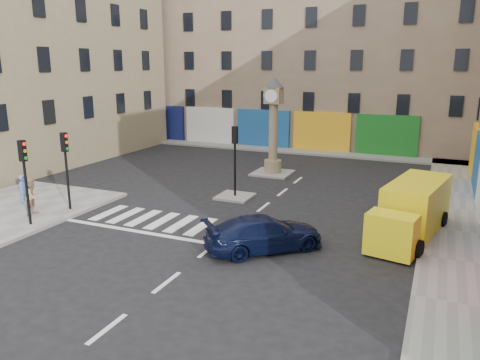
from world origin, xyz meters
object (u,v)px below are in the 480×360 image
Objects in this scene: yellow_van at (412,210)px; pedestrian_blue at (25,191)px; pedestrian_tan at (33,196)px; clock_pillar at (273,119)px; traffic_light_left_far at (66,159)px; traffic_light_left_near at (24,169)px; traffic_light_island at (235,150)px; navy_sedan at (264,233)px.

yellow_van reaches higher than pedestrian_blue.
clock_pillar is at bearing -41.18° from pedestrian_tan.
traffic_light_left_far is at bearing -157.13° from yellow_van.
traffic_light_left_near is 15.19m from clock_pillar.
traffic_light_island is at bearing 177.13° from yellow_van.
clock_pillar is 0.97× the size of yellow_van.
navy_sedan is (10.24, -0.72, -1.95)m from traffic_light_left_far.
pedestrian_blue is (-2.12, -0.68, -1.65)m from traffic_light_left_far.
traffic_light_island is at bearing -90.00° from clock_pillar.
yellow_van is 3.85× the size of pedestrian_blue.
traffic_light_island is at bearing -58.76° from pedestrian_tan.
yellow_van is (5.05, 3.86, 0.43)m from navy_sedan.
traffic_light_island is at bearing -55.62° from pedestrian_blue.
clock_pillar is 14.81m from pedestrian_tan.
traffic_light_island is 2.15× the size of pedestrian_tan.
pedestrian_tan is at bearing -119.76° from clock_pillar.
clock_pillar reaches higher than traffic_light_left_near.
traffic_light_left_near is 16.33m from yellow_van.
clock_pillar is 13.06m from navy_sedan.
traffic_light_left_far is 15.68m from yellow_van.
clock_pillar reaches higher than navy_sedan.
pedestrian_blue is at bearing 51.80° from pedestrian_tan.
yellow_van is 17.82m from pedestrian_blue.
yellow_van is (8.99, -2.26, -1.49)m from traffic_light_island.
pedestrian_tan reaches higher than pedestrian_blue.
pedestrian_blue is (-2.12, 1.72, -1.65)m from traffic_light_left_near.
traffic_light_left_near is 10.56m from navy_sedan.
traffic_light_left_near is 2.26× the size of pedestrian_blue.
clock_pillar is at bearing -25.70° from navy_sedan.
yellow_van is at bearing 11.59° from traffic_light_left_far.
clock_pillar is 1.33× the size of navy_sedan.
traffic_light_left_far is 0.61× the size of clock_pillar.
yellow_van is at bearing -79.10° from pedestrian_blue.
pedestrian_tan is (-0.95, 1.13, -1.61)m from traffic_light_left_near.
traffic_light_island is 9.98m from pedestrian_tan.
yellow_van is at bearing 19.91° from traffic_light_left_near.
navy_sedan is 0.73× the size of yellow_van.
traffic_light_left_far is 2.26× the size of pedestrian_blue.
pedestrian_blue is at bearing 46.11° from navy_sedan.
pedestrian_blue is at bearing -162.16° from traffic_light_left_far.
traffic_light_left_far is (0.00, 2.40, 0.00)m from traffic_light_left_near.
traffic_light_left_near is at bearing -130.52° from pedestrian_blue.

